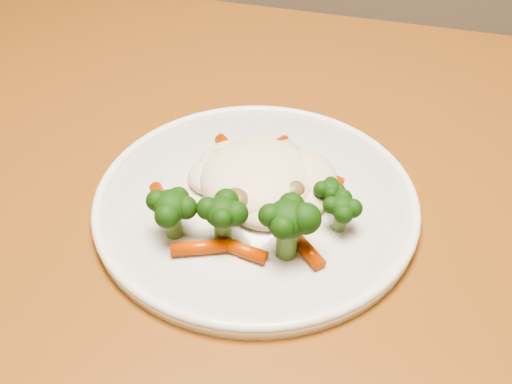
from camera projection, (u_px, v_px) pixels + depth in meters
dining_table at (186, 254)px, 0.69m from camera, size 1.26×0.88×0.75m
plate at (256, 203)px, 0.60m from camera, size 0.30×0.30×0.01m
meal at (257, 188)px, 0.57m from camera, size 0.20×0.18×0.05m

